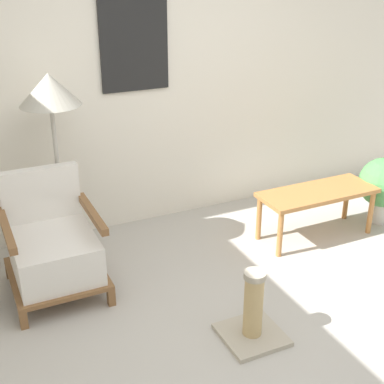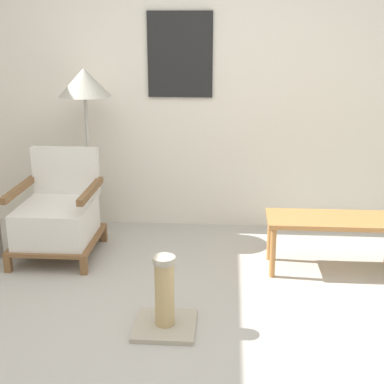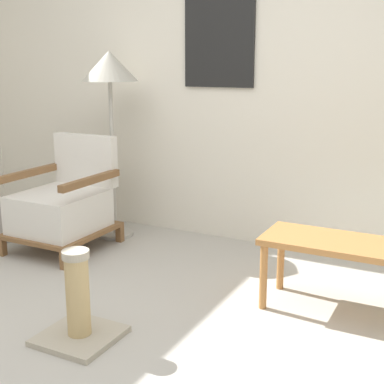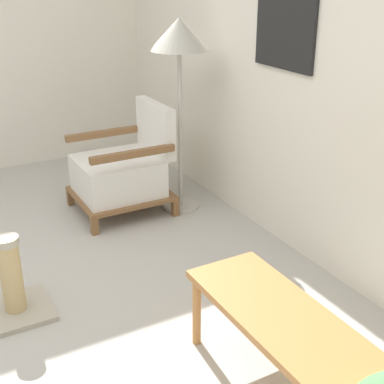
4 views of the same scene
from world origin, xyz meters
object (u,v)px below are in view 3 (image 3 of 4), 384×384
(floor_lamp, at_px, (110,77))
(scratching_post, at_px, (79,309))
(armchair, at_px, (64,205))
(coffee_table, at_px, (354,252))
(vase, at_px, (4,219))

(floor_lamp, relative_size, scratching_post, 3.06)
(armchair, distance_m, coffee_table, 2.16)
(coffee_table, bearing_deg, floor_lamp, 164.46)
(floor_lamp, xyz_separation_m, coffee_table, (1.99, -0.55, -0.90))
(coffee_table, relative_size, scratching_post, 2.10)
(armchair, bearing_deg, coffee_table, -3.70)
(armchair, relative_size, coffee_table, 0.83)
(armchair, distance_m, scratching_post, 1.46)
(coffee_table, bearing_deg, vase, 178.83)
(vase, xyz_separation_m, scratching_post, (1.53, -0.97, -0.01))
(vase, distance_m, scratching_post, 1.82)
(floor_lamp, height_order, vase, floor_lamp)
(vase, bearing_deg, floor_lamp, 35.03)
(armchair, distance_m, vase, 0.57)
(coffee_table, xyz_separation_m, vase, (-2.70, 0.06, -0.20))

